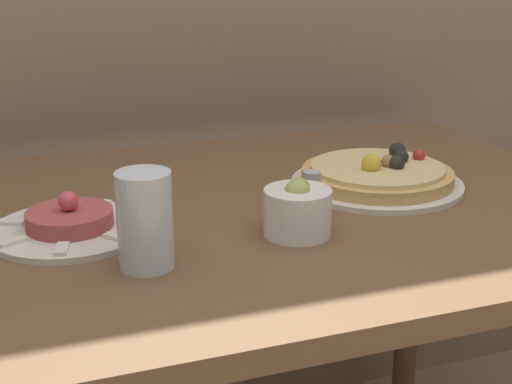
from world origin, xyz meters
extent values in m
cube|color=brown|center=(0.00, 0.43, 0.78)|extent=(1.15, 0.86, 0.03)
cylinder|color=brown|center=(0.52, 0.80, 0.38)|extent=(0.06, 0.06, 0.76)
cylinder|color=silver|center=(0.20, 0.45, 0.80)|extent=(0.31, 0.31, 0.01)
cylinder|color=tan|center=(0.20, 0.45, 0.82)|extent=(0.27, 0.27, 0.02)
cylinder|color=#E0C684|center=(0.20, 0.45, 0.83)|extent=(0.24, 0.24, 0.01)
sphere|color=black|center=(0.26, 0.49, 0.84)|extent=(0.03, 0.03, 0.03)
sphere|color=#997047|center=(0.21, 0.44, 0.84)|extent=(0.03, 0.03, 0.03)
sphere|color=black|center=(0.25, 0.46, 0.84)|extent=(0.03, 0.03, 0.03)
sphere|color=#B22D23|center=(0.29, 0.46, 0.84)|extent=(0.02, 0.02, 0.02)
sphere|color=black|center=(0.22, 0.42, 0.84)|extent=(0.03, 0.03, 0.03)
sphere|color=gold|center=(0.17, 0.43, 0.85)|extent=(0.03, 0.03, 0.03)
cylinder|color=silver|center=(-0.34, 0.40, 0.80)|extent=(0.24, 0.24, 0.01)
cylinder|color=#A84747|center=(-0.34, 0.40, 0.82)|extent=(0.13, 0.13, 0.03)
sphere|color=#DB4C5B|center=(-0.34, 0.40, 0.85)|extent=(0.03, 0.03, 0.03)
cube|color=white|center=(-0.25, 0.40, 0.81)|extent=(0.04, 0.02, 0.01)
cube|color=white|center=(-0.29, 0.48, 0.81)|extent=(0.04, 0.04, 0.01)
cube|color=white|center=(-0.36, 0.49, 0.81)|extent=(0.02, 0.04, 0.01)
cube|color=white|center=(-0.43, 0.44, 0.81)|extent=(0.04, 0.03, 0.01)
cube|color=white|center=(-0.43, 0.36, 0.81)|extent=(0.04, 0.03, 0.01)
cube|color=white|center=(-0.36, 0.31, 0.81)|extent=(0.02, 0.04, 0.01)
cube|color=white|center=(-0.29, 0.33, 0.81)|extent=(0.04, 0.04, 0.01)
cylinder|color=white|center=(-0.03, 0.29, 0.83)|extent=(0.10, 0.10, 0.07)
sphere|color=#A3B25B|center=(-0.03, 0.29, 0.86)|extent=(0.04, 0.04, 0.04)
sphere|color=#8EA34C|center=(-0.03, 0.28, 0.86)|extent=(0.03, 0.03, 0.03)
sphere|color=#8EA34C|center=(-0.02, 0.30, 0.86)|extent=(0.04, 0.04, 0.04)
cylinder|color=silver|center=(-0.26, 0.25, 0.86)|extent=(0.07, 0.07, 0.13)
cylinder|color=silver|center=(0.03, 0.35, 0.83)|extent=(0.03, 0.03, 0.06)
cylinder|color=#B2B2B7|center=(0.03, 0.35, 0.86)|extent=(0.03, 0.03, 0.01)
camera|label=1|loc=(-0.42, -0.62, 1.20)|focal=50.00mm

